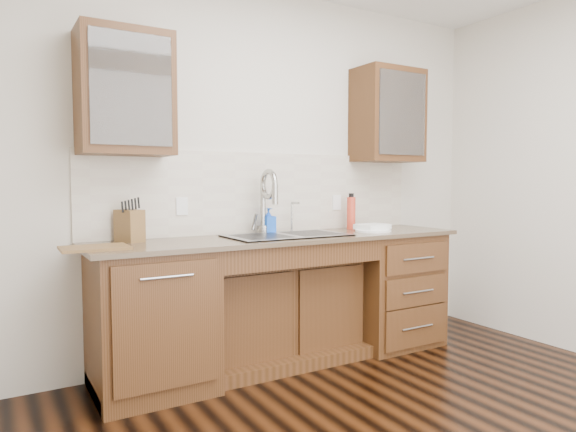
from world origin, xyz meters
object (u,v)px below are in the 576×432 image
water_bottle (351,213)px  cutting_board (95,248)px  soap_bottle (268,221)px  plate (373,231)px  knife_block (129,226)px

water_bottle → cutting_board: (-1.99, -0.26, -0.12)m
water_bottle → soap_bottle: bearing=177.4°
plate → cutting_board: 2.01m
knife_block → cutting_board: bearing=-154.8°
water_bottle → plate: 0.28m
water_bottle → knife_block: (-1.73, 0.01, -0.03)m
plate → cutting_board: bearing=-179.7°
soap_bottle → knife_block: size_ratio=0.92×
water_bottle → plate: water_bottle is taller
soap_bottle → knife_block: (-1.00, -0.02, 0.01)m
soap_bottle → cutting_board: 1.30m
cutting_board → knife_block: bearing=46.8°
soap_bottle → plate: size_ratio=0.68×
plate → cutting_board: cutting_board is taller
soap_bottle → cutting_board: soap_bottle is taller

